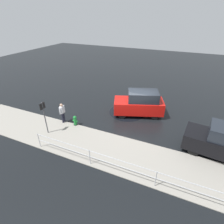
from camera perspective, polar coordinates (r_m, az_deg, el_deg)
ground_plane at (r=14.13m, az=7.22°, el=-2.10°), size 60.00×60.00×0.00m
kerb_strip at (r=10.93m, az=0.52°, el=-12.78°), size 24.00×3.20×0.04m
moving_hatchback at (r=14.26m, az=9.01°, el=2.81°), size 4.25×2.94×2.06m
fire_hydrant at (r=13.28m, az=-11.94°, el=-2.80°), size 0.42×0.31×0.80m
pedestrian at (r=13.56m, az=-15.91°, el=0.13°), size 0.25×0.57×1.62m
metal_railing at (r=9.21m, az=2.85°, el=-16.70°), size 10.83×0.04×1.05m
sign_post at (r=12.40m, az=-21.32°, el=-0.51°), size 0.07×0.44×2.40m
puddle_patch at (r=14.95m, az=4.92°, el=-0.02°), size 3.03×3.03×0.01m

